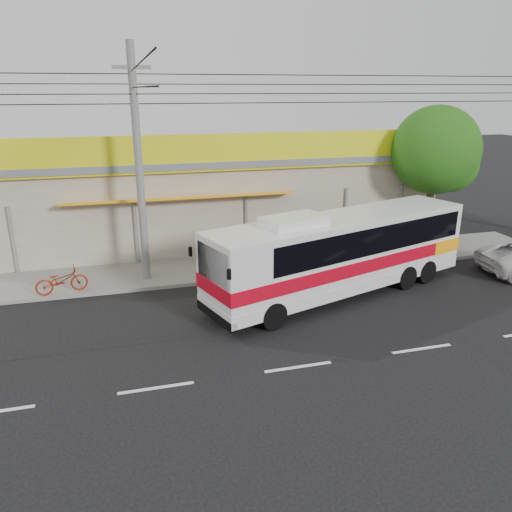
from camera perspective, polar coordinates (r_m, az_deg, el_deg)
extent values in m
plane|color=black|center=(16.70, 1.90, -8.29)|extent=(120.00, 120.00, 0.00)
cube|color=slate|center=(22.01, -2.68, -1.27)|extent=(30.00, 3.20, 0.15)
cube|color=gray|center=(26.76, -5.40, 6.78)|extent=(22.00, 8.00, 4.20)
cube|color=#54575B|center=(26.39, -5.55, 11.56)|extent=(22.60, 8.60, 0.30)
cube|color=#CFCE12|center=(22.31, -3.72, 11.75)|extent=(22.00, 0.24, 1.60)
cube|color=red|center=(21.97, -8.92, 11.46)|extent=(9.00, 0.10, 1.20)
cube|color=#167D22|center=(24.42, 11.75, 12.00)|extent=(2.40, 0.10, 1.10)
cube|color=navy|center=(25.74, 17.25, 11.89)|extent=(2.20, 0.10, 1.10)
cube|color=orange|center=(22.13, -8.63, 6.53)|extent=(10.00, 1.20, 0.37)
cube|color=silver|center=(19.04, 9.73, 0.56)|extent=(11.16, 5.57, 2.66)
cube|color=#BB0819|center=(19.14, 9.67, -0.36)|extent=(11.21, 5.62, 0.50)
cube|color=#FF970D|center=(22.53, 18.64, 1.82)|extent=(2.12, 2.69, 0.55)
cube|color=black|center=(19.29, 11.22, 2.56)|extent=(9.43, 5.05, 1.01)
cube|color=black|center=(15.87, -4.77, -1.35)|extent=(0.76, 1.96, 1.37)
cube|color=silver|center=(17.19, 4.35, 4.00)|extent=(2.49, 1.90, 0.33)
cylinder|color=black|center=(16.47, 1.98, -6.84)|extent=(1.00, 0.57, 0.95)
cylinder|color=black|center=(18.05, -1.81, -4.48)|extent=(1.00, 0.57, 0.95)
cylinder|color=black|center=(21.45, 18.84, -1.69)|extent=(1.00, 0.57, 0.95)
cylinder|color=black|center=(22.69, 14.78, -0.20)|extent=(1.00, 0.57, 0.95)
imported|color=maroon|center=(20.29, -21.35, -2.62)|extent=(1.99, 1.02, 0.99)
cylinder|color=slate|center=(19.85, -13.21, 9.57)|extent=(0.30, 0.30, 9.20)
cube|color=slate|center=(19.64, -14.04, 20.22)|extent=(1.38, 0.14, 0.14)
cylinder|color=black|center=(25.97, 19.10, 4.65)|extent=(0.39, 0.39, 3.48)
sphere|color=#174A0F|center=(25.46, 19.84, 11.32)|extent=(4.14, 4.14, 4.14)
sphere|color=#174A0F|center=(25.65, 21.31, 9.72)|extent=(2.61, 2.61, 2.61)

